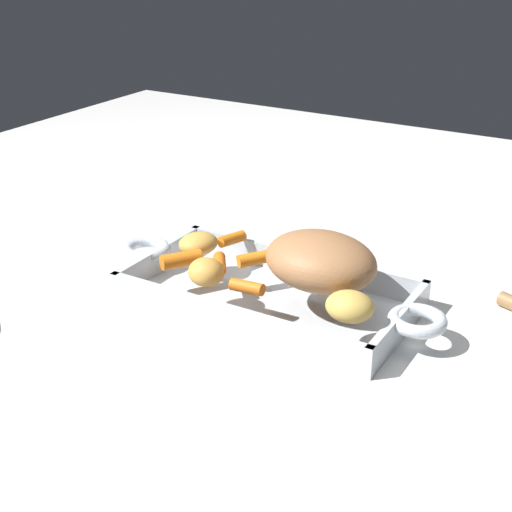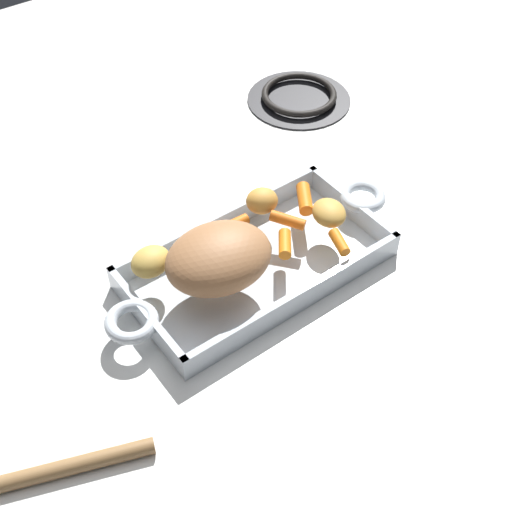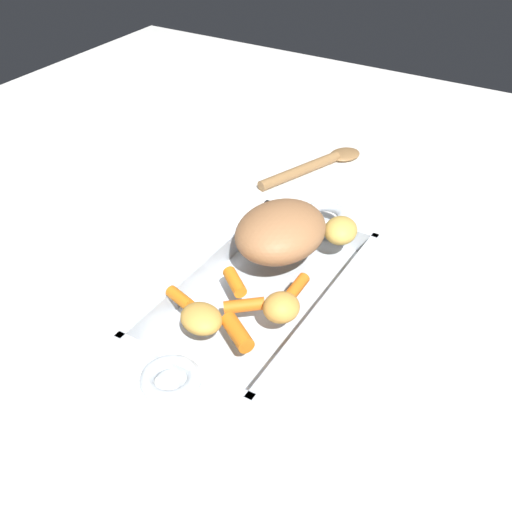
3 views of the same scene
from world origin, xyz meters
TOP-DOWN VIEW (x-y plane):
  - ground_plane at (0.00, 0.00)m, footprint 1.99×1.99m
  - roasting_dish at (0.00, 0.00)m, footprint 0.48×0.20m
  - pork_roast at (0.07, 0.01)m, footprint 0.16×0.14m
  - baby_carrot_northwest at (-0.07, -0.02)m, footprint 0.04×0.05m
  - baby_carrot_northeast at (-0.10, 0.06)m, footprint 0.03×0.05m
  - baby_carrot_short at (-0.00, -0.06)m, footprint 0.05×0.02m
  - baby_carrot_center_left at (-0.03, 0.02)m, footprint 0.04×0.05m
  - baby_carrot_long at (-0.12, -0.04)m, footprint 0.05×0.06m
  - potato_near_roast at (-0.12, 0.01)m, footprint 0.07×0.07m
  - potato_golden_large at (-0.06, -0.06)m, footprint 0.06×0.06m
  - potato_whole at (0.14, -0.06)m, footprint 0.07×0.06m
  - stove_burner_rear at (-0.33, -0.31)m, footprint 0.20×0.20m
  - serving_spoon at (0.40, 0.11)m, footprint 0.25×0.12m

SIDE VIEW (x-z plane):
  - ground_plane at x=0.00m, z-range 0.00..0.00m
  - stove_burner_rear at x=-0.33m, z-range 0.00..0.02m
  - serving_spoon at x=0.40m, z-range 0.00..0.02m
  - roasting_dish at x=0.00m, z-range -0.01..0.04m
  - baby_carrot_short at x=0.00m, z-range 0.04..0.06m
  - baby_carrot_northeast at x=-0.10m, z-range 0.04..0.06m
  - baby_carrot_northwest at x=-0.07m, z-range 0.04..0.06m
  - baby_carrot_center_left at x=-0.03m, z-range 0.04..0.06m
  - baby_carrot_long at x=-0.12m, z-range 0.04..0.06m
  - potato_near_roast at x=-0.12m, z-range 0.04..0.07m
  - potato_golden_large at x=-0.06m, z-range 0.04..0.08m
  - potato_whole at x=0.14m, z-range 0.04..0.08m
  - pork_roast at x=0.07m, z-range 0.04..0.11m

